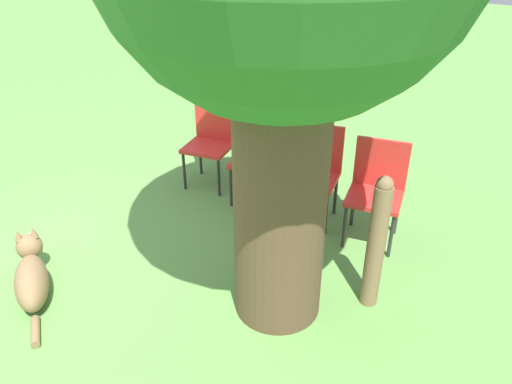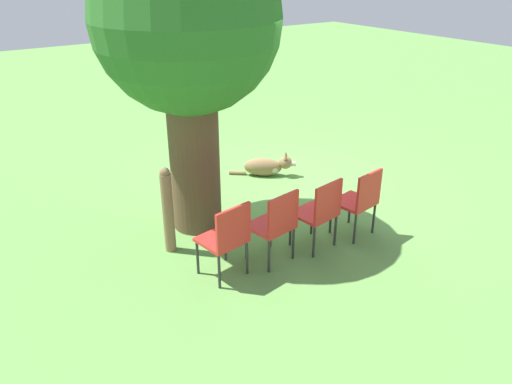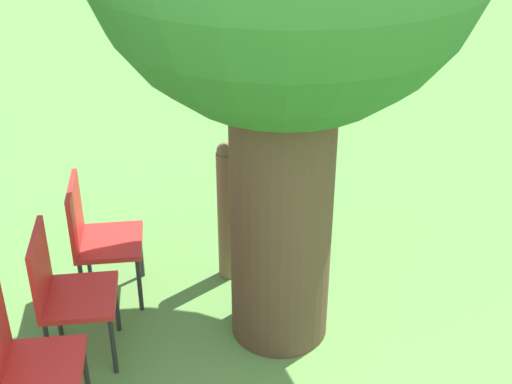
{
  "view_description": "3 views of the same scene",
  "coord_description": "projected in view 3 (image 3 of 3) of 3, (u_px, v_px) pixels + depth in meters",
  "views": [
    {
      "loc": [
        2.09,
        2.65,
        2.49
      ],
      "look_at": [
        -0.95,
        0.91,
        0.49
      ],
      "focal_mm": 35.0,
      "sensor_mm": 36.0,
      "label": 1
    },
    {
      "loc": [
        -5.34,
        3.98,
        3.08
      ],
      "look_at": [
        -0.96,
        0.96,
        0.57
      ],
      "focal_mm": 35.0,
      "sensor_mm": 36.0,
      "label": 2
    },
    {
      "loc": [
        -0.37,
        -2.12,
        2.98
      ],
      "look_at": [
        -0.49,
        1.46,
        0.97
      ],
      "focal_mm": 50.0,
      "sensor_mm": 36.0,
      "label": 3
    }
  ],
  "objects": [
    {
      "name": "fence_post",
      "position": [
        227.0,
        211.0,
        4.79
      ],
      "size": [
        0.13,
        0.13,
        1.03
      ],
      "color": "#846647",
      "rests_on": "ground_plane"
    },
    {
      "name": "red_chair_2",
      "position": [
        64.0,
        288.0,
        4.09
      ],
      "size": [
        0.48,
        0.5,
        0.86
      ],
      "rotation": [
        0.0,
        0.0,
        0.15
      ],
      "color": "red",
      "rests_on": "ground_plane"
    },
    {
      "name": "red_chair_3",
      "position": [
        96.0,
        233.0,
        4.6
      ],
      "size": [
        0.48,
        0.5,
        0.86
      ],
      "rotation": [
        0.0,
        0.0,
        0.15
      ],
      "color": "red",
      "rests_on": "ground_plane"
    },
    {
      "name": "red_chair_1",
      "position": [
        23.0,
        358.0,
        3.58
      ],
      "size": [
        0.48,
        0.5,
        0.86
      ],
      "rotation": [
        0.0,
        0.0,
        0.15
      ],
      "color": "red",
      "rests_on": "ground_plane"
    }
  ]
}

